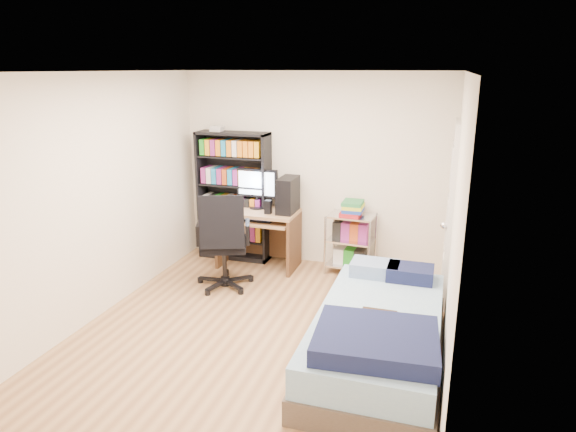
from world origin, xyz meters
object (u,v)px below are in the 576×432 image
(media_shelf, at_px, (234,195))
(bed, at_px, (378,336))
(computer_desk, at_px, (267,215))
(office_chair, at_px, (224,258))

(media_shelf, distance_m, bed, 3.14)
(computer_desk, xyz_separation_m, office_chair, (-0.25, -0.82, -0.32))
(computer_desk, height_order, office_chair, computer_desk)
(computer_desk, bearing_deg, bed, -48.26)
(media_shelf, xyz_separation_m, computer_desk, (0.53, -0.17, -0.20))
(media_shelf, relative_size, bed, 0.83)
(media_shelf, relative_size, computer_desk, 1.41)
(office_chair, height_order, bed, office_chair)
(computer_desk, xyz_separation_m, bed, (1.72, -1.93, -0.42))
(office_chair, bearing_deg, bed, -50.89)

